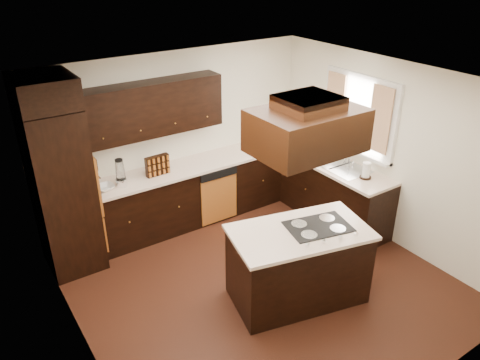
# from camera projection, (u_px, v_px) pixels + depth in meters

# --- Properties ---
(floor) EXTENTS (4.20, 4.20, 0.02)m
(floor) POSITION_uv_depth(u_px,v_px,m) (260.00, 283.00, 5.82)
(floor) COLOR #4F2515
(floor) RESTS_ON ground
(ceiling) EXTENTS (4.20, 4.20, 0.02)m
(ceiling) POSITION_uv_depth(u_px,v_px,m) (265.00, 84.00, 4.70)
(ceiling) COLOR white
(ceiling) RESTS_ON ground
(wall_back) EXTENTS (4.20, 0.02, 2.50)m
(wall_back) POSITION_uv_depth(u_px,v_px,m) (177.00, 137.00, 6.82)
(wall_back) COLOR white
(wall_back) RESTS_ON ground
(wall_front) EXTENTS (4.20, 0.02, 2.50)m
(wall_front) POSITION_uv_depth(u_px,v_px,m) (421.00, 299.00, 3.69)
(wall_front) COLOR white
(wall_front) RESTS_ON ground
(wall_left) EXTENTS (0.02, 4.20, 2.50)m
(wall_left) POSITION_uv_depth(u_px,v_px,m) (74.00, 256.00, 4.20)
(wall_left) COLOR white
(wall_left) RESTS_ON ground
(wall_right) EXTENTS (0.02, 4.20, 2.50)m
(wall_right) POSITION_uv_depth(u_px,v_px,m) (388.00, 153.00, 6.31)
(wall_right) COLOR white
(wall_right) RESTS_ON ground
(oven_column) EXTENTS (0.65, 0.75, 2.12)m
(oven_column) POSITION_uv_depth(u_px,v_px,m) (63.00, 191.00, 5.72)
(oven_column) COLOR black
(oven_column) RESTS_ON floor
(wall_oven_face) EXTENTS (0.05, 0.62, 0.78)m
(wall_oven_face) POSITION_uv_depth(u_px,v_px,m) (90.00, 180.00, 5.87)
(wall_oven_face) COLOR #BD6A27
(wall_oven_face) RESTS_ON oven_column
(base_cabinets_back) EXTENTS (2.93, 0.60, 0.88)m
(base_cabinets_back) POSITION_uv_depth(u_px,v_px,m) (192.00, 194.00, 6.97)
(base_cabinets_back) COLOR black
(base_cabinets_back) RESTS_ON floor
(base_cabinets_right) EXTENTS (0.60, 2.40, 0.88)m
(base_cabinets_right) POSITION_uv_depth(u_px,v_px,m) (321.00, 187.00, 7.19)
(base_cabinets_right) COLOR black
(base_cabinets_right) RESTS_ON floor
(countertop_back) EXTENTS (2.93, 0.63, 0.04)m
(countertop_back) POSITION_uv_depth(u_px,v_px,m) (191.00, 166.00, 6.76)
(countertop_back) COLOR #FBE0CA
(countertop_back) RESTS_ON base_cabinets_back
(countertop_right) EXTENTS (0.63, 2.40, 0.04)m
(countertop_right) POSITION_uv_depth(u_px,v_px,m) (322.00, 159.00, 6.97)
(countertop_right) COLOR #FBE0CA
(countertop_right) RESTS_ON base_cabinets_right
(upper_cabinets) EXTENTS (2.00, 0.34, 0.72)m
(upper_cabinets) POSITION_uv_depth(u_px,v_px,m) (151.00, 109.00, 6.23)
(upper_cabinets) COLOR black
(upper_cabinets) RESTS_ON wall_back
(dishwasher_front) EXTENTS (0.60, 0.05, 0.72)m
(dishwasher_front) POSITION_uv_depth(u_px,v_px,m) (219.00, 199.00, 6.92)
(dishwasher_front) COLOR #BD6A27
(dishwasher_front) RESTS_ON floor
(window_frame) EXTENTS (0.06, 1.32, 1.12)m
(window_frame) POSITION_uv_depth(u_px,v_px,m) (359.00, 114.00, 6.52)
(window_frame) COLOR white
(window_frame) RESTS_ON wall_right
(window_pane) EXTENTS (0.00, 1.20, 1.00)m
(window_pane) POSITION_uv_depth(u_px,v_px,m) (360.00, 114.00, 6.54)
(window_pane) COLOR white
(window_pane) RESTS_ON wall_right
(curtain_left) EXTENTS (0.02, 0.34, 0.90)m
(curtain_left) POSITION_uv_depth(u_px,v_px,m) (380.00, 120.00, 6.16)
(curtain_left) COLOR #FEE6BF
(curtain_left) RESTS_ON wall_right
(curtain_right) EXTENTS (0.02, 0.34, 0.90)m
(curtain_right) POSITION_uv_depth(u_px,v_px,m) (335.00, 104.00, 6.78)
(curtain_right) COLOR #FEE6BF
(curtain_right) RESTS_ON wall_right
(sink_rim) EXTENTS (0.52, 0.84, 0.01)m
(sink_rim) POSITION_uv_depth(u_px,v_px,m) (340.00, 166.00, 6.71)
(sink_rim) COLOR silver
(sink_rim) RESTS_ON countertop_right
(island) EXTENTS (1.64, 1.14, 0.88)m
(island) POSITION_uv_depth(u_px,v_px,m) (298.00, 266.00, 5.40)
(island) COLOR black
(island) RESTS_ON floor
(island_top) EXTENTS (1.70, 1.20, 0.04)m
(island_top) POSITION_uv_depth(u_px,v_px,m) (300.00, 232.00, 5.19)
(island_top) COLOR #FBE0CA
(island_top) RESTS_ON island
(cooktop) EXTENTS (0.79, 0.62, 0.01)m
(cooktop) POSITION_uv_depth(u_px,v_px,m) (318.00, 226.00, 5.25)
(cooktop) COLOR black
(cooktop) RESTS_ON island_top
(range_hood) EXTENTS (1.05, 0.72, 0.42)m
(range_hood) POSITION_uv_depth(u_px,v_px,m) (307.00, 130.00, 4.49)
(range_hood) COLOR black
(range_hood) RESTS_ON ceiling
(hood_duct) EXTENTS (0.55, 0.50, 0.13)m
(hood_duct) POSITION_uv_depth(u_px,v_px,m) (309.00, 103.00, 4.37)
(hood_duct) COLOR black
(hood_duct) RESTS_ON ceiling
(blender_base) EXTENTS (0.15, 0.15, 0.10)m
(blender_base) POSITION_uv_depth(u_px,v_px,m) (122.00, 183.00, 6.13)
(blender_base) COLOR silver
(blender_base) RESTS_ON countertop_back
(blender_pitcher) EXTENTS (0.13, 0.13, 0.26)m
(blender_pitcher) POSITION_uv_depth(u_px,v_px,m) (120.00, 170.00, 6.05)
(blender_pitcher) COLOR silver
(blender_pitcher) RESTS_ON blender_base
(spice_rack) EXTENTS (0.34, 0.10, 0.28)m
(spice_rack) POSITION_uv_depth(u_px,v_px,m) (157.00, 165.00, 6.40)
(spice_rack) COLOR black
(spice_rack) RESTS_ON countertop_back
(mixing_bowl) EXTENTS (0.27, 0.27, 0.06)m
(mixing_bowl) POSITION_uv_depth(u_px,v_px,m) (105.00, 188.00, 6.05)
(mixing_bowl) COLOR white
(mixing_bowl) RESTS_ON countertop_back
(soap_bottle) EXTENTS (0.12, 0.12, 0.22)m
(soap_bottle) POSITION_uv_depth(u_px,v_px,m) (312.00, 145.00, 7.13)
(soap_bottle) COLOR white
(soap_bottle) RESTS_ON countertop_right
(paper_towel) EXTENTS (0.12, 0.12, 0.23)m
(paper_towel) POSITION_uv_depth(u_px,v_px,m) (366.00, 170.00, 6.31)
(paper_towel) COLOR white
(paper_towel) RESTS_ON countertop_right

